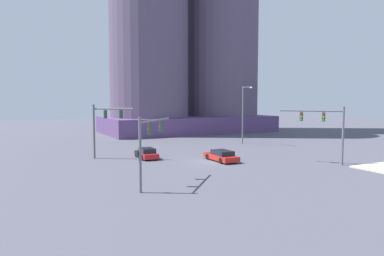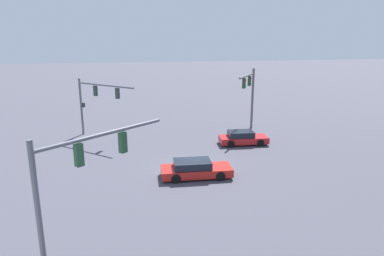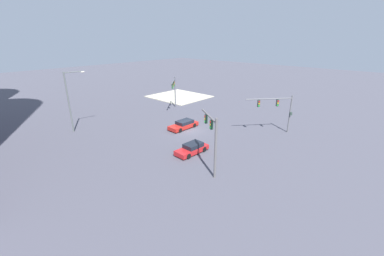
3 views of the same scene
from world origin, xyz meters
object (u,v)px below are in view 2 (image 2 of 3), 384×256
Objects in this scene: traffic_signal_opposite_side at (250,90)px; traffic_signal_cross_street at (94,97)px; sedan_car_approaching at (243,138)px; traffic_signal_near_corner at (75,173)px; sedan_car_waiting_far at (195,169)px.

traffic_signal_cross_street is (0.01, -15.11, -0.29)m from traffic_signal_opposite_side.
traffic_signal_opposite_side reaches higher than sedan_car_approaching.
sedan_car_approaching is (4.47, -1.99, -3.60)m from traffic_signal_opposite_side.
traffic_signal_cross_street is (-19.94, -1.17, -0.35)m from traffic_signal_near_corner.
traffic_signal_opposite_side is 6.07m from sedan_car_approaching.
sedan_car_waiting_far is at bearing 13.40° from traffic_signal_near_corner.
traffic_signal_near_corner is at bearing -125.19° from sedan_car_waiting_far.
traffic_signal_opposite_side is at bearing 14.96° from traffic_signal_near_corner.
traffic_signal_near_corner is 1.39× the size of sedan_car_approaching.
traffic_signal_opposite_side is 1.13× the size of traffic_signal_cross_street.
sedan_car_approaching is at bearing 10.10° from traffic_signal_opposite_side.
traffic_signal_opposite_side is at bearing 40.78° from traffic_signal_cross_street.
sedan_car_approaching is 8.68m from sedan_car_waiting_far.
traffic_signal_near_corner is 1.23× the size of sedan_car_waiting_far.
traffic_signal_cross_street is at bearing 125.62° from sedan_car_waiting_far.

